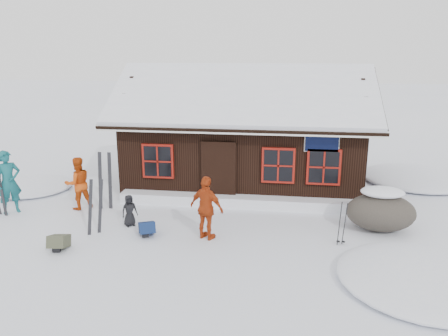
{
  "coord_description": "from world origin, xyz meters",
  "views": [
    {
      "loc": [
        2.98,
        -10.92,
        4.83
      ],
      "look_at": [
        1.13,
        2.07,
        1.3
      ],
      "focal_mm": 35.0,
      "sensor_mm": 36.0,
      "label": 1
    }
  ],
  "objects": [
    {
      "name": "skier_orange_left",
      "position": [
        -3.37,
        1.33,
        0.83
      ],
      "size": [
        1.02,
        1.01,
        1.67
      ],
      "primitive_type": "imported",
      "rotation": [
        0.0,
        0.0,
        3.85
      ],
      "color": "#C1440D",
      "rests_on": "ground"
    },
    {
      "name": "mountain_hut",
      "position": [
        1.5,
        4.98,
        1.58
      ],
      "size": [
        8.9,
        6.09,
        4.42
      ],
      "color": "black",
      "rests_on": "ground"
    },
    {
      "name": "skier_teal",
      "position": [
        -5.28,
        0.7,
        0.98
      ],
      "size": [
        0.83,
        0.84,
        1.96
      ],
      "primitive_type": "imported",
      "rotation": [
        0.0,
        0.0,
        0.82
      ],
      "color": "#13585E",
      "rests_on": "ground"
    },
    {
      "name": "ski_pair_right",
      "position": [
        -2.53,
        1.44,
        0.89
      ],
      "size": [
        0.49,
        0.1,
        1.89
      ],
      "rotation": [
        0.0,
        0.0,
        0.08
      ],
      "color": "black",
      "rests_on": "ground"
    },
    {
      "name": "skier_orange_right",
      "position": [
        1.02,
        -0.37,
        0.86
      ],
      "size": [
        1.09,
        0.8,
        1.71
      ],
      "primitive_type": "imported",
      "rotation": [
        0.0,
        0.0,
        2.71
      ],
      "color": "#AA3711",
      "rests_on": "ground"
    },
    {
      "name": "ski_poles",
      "position": [
        4.5,
        -0.24,
        0.55
      ],
      "size": [
        0.21,
        0.1,
        1.18
      ],
      "color": "black",
      "rests_on": "ground"
    },
    {
      "name": "boulder",
      "position": [
        5.68,
        0.91,
        0.56
      ],
      "size": [
        1.87,
        1.4,
        1.1
      ],
      "color": "#474138",
      "rests_on": "ground"
    },
    {
      "name": "ground",
      "position": [
        0.0,
        0.0,
        0.0
      ],
      "size": [
        120.0,
        120.0,
        0.0
      ],
      "primitive_type": "plane",
      "color": "white",
      "rests_on": "ground"
    },
    {
      "name": "backpack_olive",
      "position": [
        -2.53,
        -1.55,
        0.15
      ],
      "size": [
        0.49,
        0.61,
        0.3
      ],
      "primitive_type": "cube",
      "rotation": [
        0.0,
        0.0,
        0.14
      ],
      "color": "#424531",
      "rests_on": "ground"
    },
    {
      "name": "snow_drift",
      "position": [
        1.5,
        2.25,
        0.17
      ],
      "size": [
        7.6,
        0.6,
        0.35
      ],
      "primitive_type": "cube",
      "color": "white",
      "rests_on": "ground"
    },
    {
      "name": "backpack_blue",
      "position": [
        -0.62,
        -0.39,
        0.15
      ],
      "size": [
        0.6,
        0.67,
        0.3
      ],
      "primitive_type": "cube",
      "rotation": [
        0.0,
        0.0,
        0.43
      ],
      "color": "#12234E",
      "rests_on": "ground"
    },
    {
      "name": "skier_crouched",
      "position": [
        -1.31,
        0.21,
        0.46
      ],
      "size": [
        0.53,
        0.51,
        0.91
      ],
      "primitive_type": "imported",
      "rotation": [
        0.0,
        0.0,
        0.67
      ],
      "color": "black",
      "rests_on": "ground"
    },
    {
      "name": "snow_mounds",
      "position": [
        1.65,
        1.86,
        0.0
      ],
      "size": [
        20.6,
        13.2,
        0.48
      ],
      "color": "white",
      "rests_on": "ground"
    },
    {
      "name": "ski_pair_left",
      "position": [
        -2.02,
        -0.45,
        0.75
      ],
      "size": [
        0.48,
        0.25,
        1.59
      ],
      "rotation": [
        0.0,
        0.0,
        0.43
      ],
      "color": "black",
      "rests_on": "ground"
    }
  ]
}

